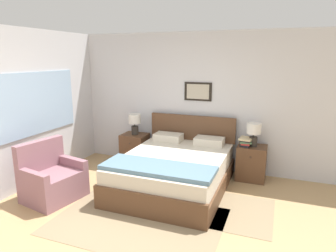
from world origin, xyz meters
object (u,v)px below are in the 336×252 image
(nightstand_near_window, at_px, (135,149))
(table_lamp_by_door, at_px, (254,131))
(bed, at_px, (174,170))
(armchair, at_px, (52,180))
(nightstand_by_door, at_px, (251,163))
(table_lamp_near_window, at_px, (135,121))

(nightstand_near_window, relative_size, table_lamp_by_door, 1.49)
(table_lamp_by_door, bearing_deg, bed, -144.41)
(armchair, relative_size, nightstand_by_door, 1.48)
(nightstand_by_door, xyz_separation_m, table_lamp_by_door, (0.01, -0.01, 0.57))
(nightstand_near_window, xyz_separation_m, table_lamp_near_window, (0.02, -0.01, 0.57))
(bed, height_order, table_lamp_near_window, bed)
(table_lamp_near_window, bearing_deg, bed, -36.17)
(armchair, xyz_separation_m, table_lamp_by_door, (2.79, 1.85, 0.58))
(table_lamp_near_window, relative_size, table_lamp_by_door, 1.00)
(nightstand_near_window, relative_size, nightstand_by_door, 1.00)
(armchair, distance_m, nightstand_by_door, 3.34)
(nightstand_by_door, bearing_deg, bed, -143.98)
(nightstand_by_door, distance_m, table_lamp_near_window, 2.36)
(nightstand_by_door, relative_size, table_lamp_near_window, 1.49)
(table_lamp_near_window, height_order, table_lamp_by_door, same)
(armchair, distance_m, table_lamp_by_door, 3.40)
(bed, bearing_deg, nightstand_near_window, 143.98)
(nightstand_near_window, bearing_deg, table_lamp_near_window, -23.98)
(table_lamp_near_window, xyz_separation_m, table_lamp_by_door, (2.30, 0.00, 0.00))
(nightstand_near_window, bearing_deg, bed, -36.02)
(nightstand_near_window, distance_m, nightstand_by_door, 2.31)
(table_lamp_near_window, bearing_deg, nightstand_near_window, 156.02)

